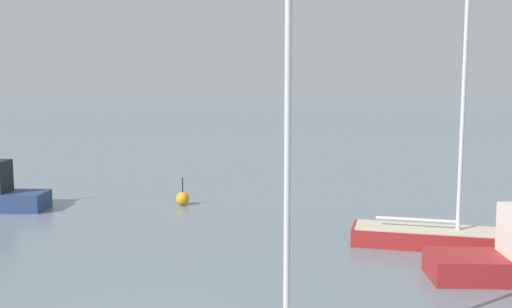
{
  "coord_description": "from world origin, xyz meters",
  "views": [
    {
      "loc": [
        6.01,
        -12.66,
        6.56
      ],
      "look_at": [
        0.0,
        12.38,
        3.36
      ],
      "focal_mm": 41.79,
      "sensor_mm": 36.0,
      "label": 1
    }
  ],
  "objects": [
    {
      "name": "sailboat_2",
      "position": [
        7.85,
        11.36,
        0.63
      ],
      "size": [
        7.07,
        1.99,
        14.02
      ],
      "rotation": [
        0.0,
        0.0,
        -0.01
      ],
      "color": "maroon",
      "rests_on": "ground_plane"
    },
    {
      "name": "channel_buoy_0",
      "position": [
        -4.96,
        16.48,
        0.36
      ],
      "size": [
        0.7,
        0.7,
        1.46
      ],
      "color": "orange",
      "rests_on": "ground_plane"
    }
  ]
}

